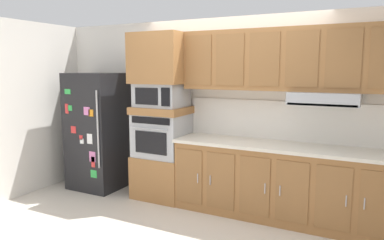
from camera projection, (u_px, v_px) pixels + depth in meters
The scene contains 13 objects.
ground_plane at pixel (196, 229), 4.11m from camera, with size 9.60×9.60×0.00m, color beige.
back_kitchen_wall at pixel (232, 111), 4.91m from camera, with size 6.20×0.12×2.50m, color silver.
side_panel_left at pixel (23, 109), 5.19m from camera, with size 0.12×7.10×2.50m, color silver.
refrigerator at pixel (98, 131), 5.49m from camera, with size 0.76×0.73×1.76m.
oven_base_cabinet at pixel (163, 176), 5.14m from camera, with size 0.74×0.62×0.60m, color #996638.
built_in_oven at pixel (162, 135), 5.05m from camera, with size 0.70×0.62×0.60m.
appliance_mid_shelf at pixel (162, 110), 5.00m from camera, with size 0.74×0.62×0.10m, color #996638.
microwave at pixel (162, 95), 4.97m from camera, with size 0.64×0.54×0.32m.
appliance_upper_cabinet at pixel (161, 59), 4.90m from camera, with size 0.74×0.62×0.68m, color #996638.
lower_cabinet_run at pixel (297, 186), 4.27m from camera, with size 3.02×0.63×0.88m.
countertop_slab at pixel (299, 148), 4.21m from camera, with size 3.06×0.64×0.04m, color silver.
backsplash_panel at pixel (304, 122), 4.42m from camera, with size 3.06×0.02×0.50m, color white.
upper_cabinet_with_hood at pixel (306, 62), 4.16m from camera, with size 3.02×0.48×0.88m.
Camera 1 is at (1.72, -3.49, 1.82)m, focal length 33.57 mm.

